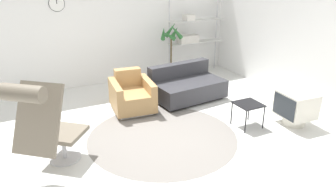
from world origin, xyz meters
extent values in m
plane|color=silver|center=(0.00, 0.00, 0.00)|extent=(12.00, 12.00, 0.00)
cube|color=white|center=(0.00, 2.73, 1.40)|extent=(12.00, 0.06, 2.80)
cylinder|color=black|center=(-0.98, 2.69, 1.83)|extent=(0.32, 0.01, 0.32)
cylinder|color=white|center=(-0.98, 2.69, 1.83)|extent=(0.30, 0.02, 0.30)
cube|color=black|center=(-0.98, 2.67, 1.87)|extent=(0.01, 0.01, 0.09)
cube|color=white|center=(3.07, 0.00, 1.40)|extent=(0.06, 12.00, 2.80)
cylinder|color=slate|center=(-0.04, -0.22, 0.00)|extent=(2.37, 2.37, 0.01)
cylinder|color=#BCBCC1|center=(-1.53, -0.17, 0.01)|extent=(0.62, 0.62, 0.02)
cylinder|color=#BCBCC1|center=(-1.53, -0.17, 0.19)|extent=(0.06, 0.06, 0.35)
cube|color=#6B6051|center=(-1.53, -0.17, 0.41)|extent=(0.78, 0.77, 0.06)
cube|color=#6B6051|center=(-1.83, -0.52, 0.84)|extent=(0.71, 0.69, 0.82)
cylinder|color=#6B6051|center=(-1.95, -0.66, 1.24)|extent=(0.52, 0.48, 0.20)
cube|color=silver|center=(-0.09, 0.95, 0.03)|extent=(0.67, 0.74, 0.06)
cube|color=#AD8451|center=(-0.09, 0.95, 0.22)|extent=(0.58, 0.88, 0.32)
cube|color=#AD8451|center=(-0.05, 1.28, 0.55)|extent=(0.51, 0.23, 0.34)
cube|color=#AD8451|center=(0.21, 0.92, 0.31)|extent=(0.21, 0.84, 0.51)
cube|color=#AD8451|center=(-0.39, 0.99, 0.31)|extent=(0.21, 0.84, 0.51)
cube|color=black|center=(1.12, 0.98, 0.03)|extent=(1.31, 0.85, 0.05)
cube|color=#333338|center=(1.12, 0.98, 0.22)|extent=(1.46, 0.99, 0.34)
cube|color=#333338|center=(1.09, 1.31, 0.54)|extent=(1.40, 0.32, 0.28)
cube|color=black|center=(1.41, -0.52, 0.41)|extent=(0.41, 0.41, 0.02)
cylinder|color=black|center=(1.22, -0.71, 0.20)|extent=(0.02, 0.02, 0.40)
cylinder|color=black|center=(1.60, -0.71, 0.20)|extent=(0.02, 0.02, 0.40)
cylinder|color=black|center=(1.22, -0.33, 0.20)|extent=(0.02, 0.02, 0.40)
cylinder|color=black|center=(1.60, -0.33, 0.20)|extent=(0.02, 0.02, 0.40)
cylinder|color=beige|center=(2.18, -0.82, 0.08)|extent=(0.38, 0.38, 0.15)
cube|color=beige|center=(2.18, -0.82, 0.37)|extent=(0.54, 0.59, 0.42)
cube|color=#282D33|center=(1.93, -0.80, 0.37)|extent=(0.05, 0.50, 0.36)
cylinder|color=silver|center=(1.39, 2.26, 0.13)|extent=(0.29, 0.29, 0.27)
cylinder|color=#382819|center=(1.39, 2.26, 0.26)|extent=(0.26, 0.26, 0.02)
cylinder|color=brown|center=(1.39, 2.26, 0.63)|extent=(0.04, 0.04, 0.73)
cone|color=#2D6B33|center=(1.49, 2.27, 1.12)|extent=(0.12, 0.29, 0.30)
cone|color=#2D6B33|center=(1.43, 2.37, 1.16)|extent=(0.33, 0.20, 0.38)
cone|color=#2D6B33|center=(1.23, 2.35, 1.10)|extent=(0.29, 0.40, 0.29)
cone|color=#2D6B33|center=(1.27, 2.16, 1.07)|extent=(0.30, 0.33, 0.24)
cone|color=#2D6B33|center=(1.43, 2.11, 1.16)|extent=(0.40, 0.19, 0.40)
cylinder|color=#BCBCC1|center=(1.48, 2.54, 0.94)|extent=(0.03, 0.03, 1.89)
cylinder|color=#BCBCC1|center=(2.82, 2.54, 0.94)|extent=(0.03, 0.03, 1.89)
cube|color=silver|center=(2.15, 2.42, 0.79)|extent=(1.40, 0.28, 0.02)
cube|color=silver|center=(2.15, 2.42, 1.32)|extent=(1.40, 0.28, 0.02)
cube|color=beige|center=(1.92, 2.41, 0.89)|extent=(0.49, 0.24, 0.18)
cube|color=silver|center=(1.93, 2.41, 1.40)|extent=(0.23, 0.24, 0.13)
camera|label=1|loc=(-2.01, -4.37, 2.56)|focal=35.00mm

